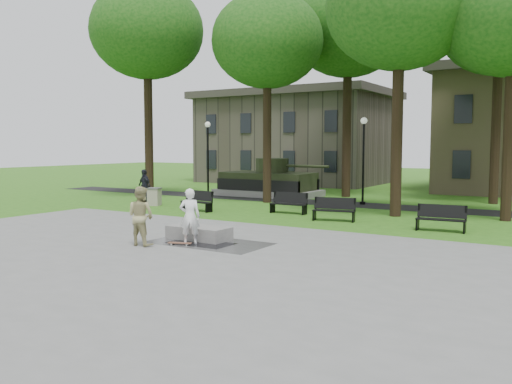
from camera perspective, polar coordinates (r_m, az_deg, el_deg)
ground at (r=19.48m, az=-3.19°, el=-4.63°), size 120.00×120.00×0.00m
plaza at (r=15.72m, az=-13.77°, el=-7.07°), size 22.00×16.00×0.02m
footpath at (r=30.02m, az=10.05°, el=-1.30°), size 44.00×2.60×0.01m
building_left at (r=47.63m, az=4.26°, el=5.40°), size 15.00×10.00×7.20m
tree_0 at (r=34.46m, az=-11.40°, el=16.24°), size 6.80×6.80×12.97m
tree_1 at (r=31.01m, az=1.20°, el=15.58°), size 6.20×6.20×11.63m
tree_2 at (r=26.09m, az=14.90°, el=18.26°), size 6.60×6.60×12.16m
tree_4 at (r=35.04m, az=9.68°, el=16.68°), size 7.20×7.20×13.50m
tree_5 at (r=33.17m, az=24.29°, el=15.71°), size 6.40×6.40×12.44m
lamp_left at (r=35.04m, az=-5.09°, el=4.22°), size 0.36×0.36×4.73m
lamp_mid at (r=29.95m, az=11.24°, el=4.01°), size 0.36×0.36×4.73m
tank_monument at (r=34.57m, az=1.33°, el=1.02°), size 7.45×3.40×2.40m
puddle at (r=18.01m, az=-5.88°, el=-5.38°), size 2.20×1.20×0.00m
concrete_block at (r=18.71m, az=-6.02°, el=-4.30°), size 2.22×1.05×0.45m
skateboard at (r=17.78m, az=-8.02°, el=-5.43°), size 0.80×0.45×0.07m
skateboarder at (r=17.74m, az=-6.98°, el=-2.56°), size 0.80×0.73×1.83m
friend_watching at (r=17.79m, az=-12.04°, el=-2.48°), size 0.96×0.77×1.91m
pedestrian_walker at (r=31.30m, az=-11.68°, el=0.65°), size 1.18×0.73×1.88m
park_bench_0 at (r=26.83m, az=-6.18°, el=-0.88°), size 1.84×0.74×1.00m
park_bench_1 at (r=25.73m, az=3.51°, el=-1.11°), size 1.81×0.56×1.00m
park_bench_2 at (r=23.40m, az=8.28°, el=-1.76°), size 1.85×0.87×1.00m
park_bench_3 at (r=21.57m, az=18.94°, el=-2.56°), size 1.83×0.65×1.00m
trash_bin at (r=29.55m, az=-10.65°, el=-0.47°), size 0.84×0.84×0.96m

